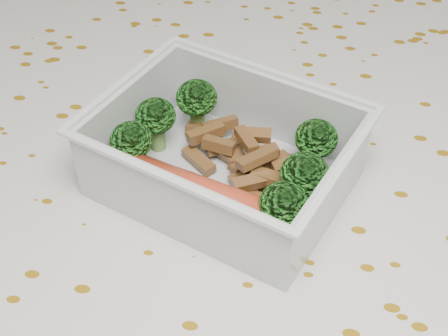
# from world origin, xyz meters

# --- Properties ---
(dining_table) EXTENTS (1.40, 0.90, 0.75)m
(dining_table) POSITION_xyz_m (0.00, 0.00, 0.67)
(dining_table) COLOR brown
(dining_table) RESTS_ON ground
(tablecloth) EXTENTS (1.46, 0.96, 0.19)m
(tablecloth) POSITION_xyz_m (0.00, 0.00, 0.72)
(tablecloth) COLOR silver
(tablecloth) RESTS_ON dining_table
(lunch_container) EXTENTS (0.19, 0.17, 0.06)m
(lunch_container) POSITION_xyz_m (-0.01, 0.02, 0.78)
(lunch_container) COLOR silver
(lunch_container) RESTS_ON tablecloth
(broccoli_florets) EXTENTS (0.15, 0.12, 0.04)m
(broccoli_florets) POSITION_xyz_m (-0.01, 0.02, 0.79)
(broccoli_florets) COLOR #608C3F
(broccoli_florets) RESTS_ON lunch_container
(meat_pile) EXTENTS (0.09, 0.08, 0.03)m
(meat_pile) POSITION_xyz_m (0.00, 0.03, 0.77)
(meat_pile) COLOR brown
(meat_pile) RESTS_ON lunch_container
(sausage) EXTENTS (0.13, 0.06, 0.03)m
(sausage) POSITION_xyz_m (-0.02, -0.01, 0.77)
(sausage) COLOR #AF371F
(sausage) RESTS_ON lunch_container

